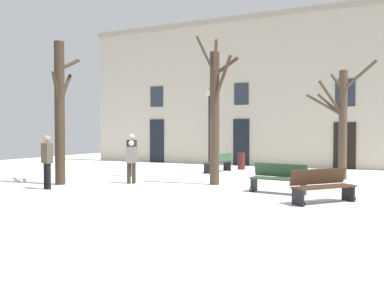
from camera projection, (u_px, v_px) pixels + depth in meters
The scene contains 13 objects.
ground_plane at pixel (172, 183), 14.52m from camera, with size 31.88×31.88×0.00m, color white.
building_facade at pixel (245, 89), 22.48m from camera, with size 19.93×0.60×8.50m.
tree_left_of_center at pixel (60, 109), 14.15m from camera, with size 1.52×1.85×5.09m.
tree_center at pixel (342, 119), 15.69m from camera, with size 2.60×1.71×4.56m.
tree_near_facade at pixel (215, 113), 14.04m from camera, with size 1.36×1.35×5.18m.
streetlamp at pixel (209, 119), 20.87m from camera, with size 0.30×0.30×4.21m.
litter_bin at pixel (241, 160), 19.93m from camera, with size 0.39×0.39×0.91m.
bench_near_center_tree at pixel (322, 186), 10.48m from camera, with size 1.59×1.72×0.90m.
bench_facing_shops at pixel (219, 162), 18.55m from camera, with size 0.82×1.88×0.88m.
bench_near_lamp at pixel (279, 178), 12.15m from camera, with size 1.77×0.73×0.91m.
person_crossing_plaza at pixel (131, 160), 14.40m from camera, with size 0.44×0.38×1.57m.
person_strolling at pixel (132, 152), 16.77m from camera, with size 0.41×0.27×1.81m.
person_by_shop_door at pixel (47, 159), 12.97m from camera, with size 0.42×0.31×1.78m.
Camera 1 is at (6.70, -12.85, 1.87)m, focal length 37.07 mm.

